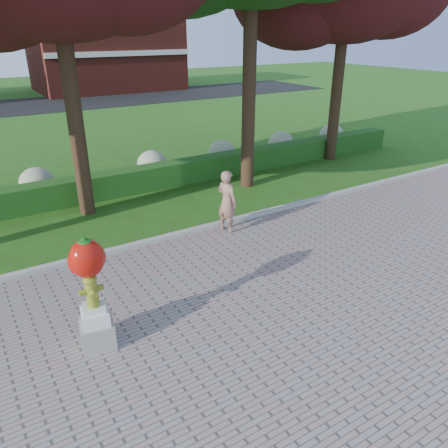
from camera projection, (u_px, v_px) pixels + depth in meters
The scene contains 9 objects.
ground at pixel (258, 284), 9.52m from camera, with size 100.00×100.00×0.00m, color #2A5515.
walkway at pixel (418, 406), 6.42m from camera, with size 40.00×14.00×0.04m, color gray.
curb at pixel (193, 231), 11.82m from camera, with size 40.00×0.18×0.15m, color #ADADA5.
lawn_hedge at pixel (137, 180), 14.78m from camera, with size 24.00×0.70×0.80m, color #164C15.
hydrangea_row at pixel (141, 166), 15.77m from camera, with size 20.10×1.10×0.99m.
street at pixel (28, 106), 31.20m from camera, with size 50.00×8.00×0.02m, color black.
building_right at pixel (106, 51), 38.39m from camera, with size 12.00×8.00×6.40m, color maroon.
hydrant_sculpture at pixel (91, 290), 7.20m from camera, with size 0.66×0.66×2.08m.
woman at pixel (227, 201), 11.57m from camera, with size 0.62×0.41×1.71m, color #9D6D59.
Camera 1 is at (-4.94, -6.53, 5.10)m, focal length 35.00 mm.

